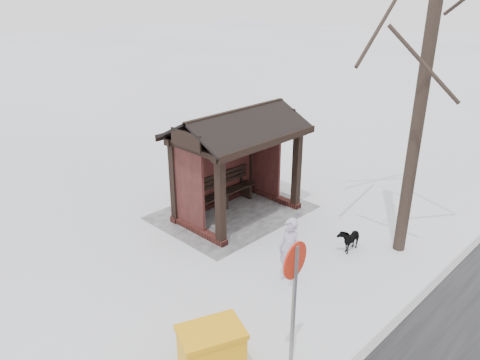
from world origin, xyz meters
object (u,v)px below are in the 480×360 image
at_px(grit_bin, 212,349).
at_px(dog, 349,238).
at_px(bus_shelter, 233,142).
at_px(road_sign, 294,281).
at_px(pedestrian, 290,251).

bearing_deg(grit_bin, dog, -152.23).
xyz_separation_m(bus_shelter, road_sign, (3.48, 4.89, -0.40)).
bearing_deg(bus_shelter, pedestrian, 65.01).
bearing_deg(dog, road_sign, -75.24).
distance_m(bus_shelter, dog, 3.98).
relative_size(dog, grit_bin, 0.58).
bearing_deg(dog, bus_shelter, -174.89).
relative_size(dog, road_sign, 0.30).
distance_m(grit_bin, road_sign, 1.90).
bearing_deg(road_sign, dog, -166.57).
bearing_deg(dog, grit_bin, -88.90).
relative_size(bus_shelter, grit_bin, 2.81).
distance_m(pedestrian, road_sign, 2.73).
xyz_separation_m(bus_shelter, pedestrian, (1.53, 3.27, -1.39)).
height_order(dog, road_sign, road_sign).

